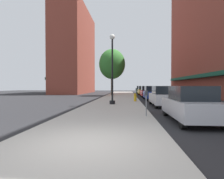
{
  "coord_description": "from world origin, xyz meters",
  "views": [
    {
      "loc": [
        1.08,
        -4.82,
        1.66
      ],
      "look_at": [
        -0.75,
        17.18,
        1.23
      ],
      "focal_mm": 29.39,
      "sensor_mm": 36.0,
      "label": 1
    }
  ],
  "objects_px": {
    "lamppost": "(112,68)",
    "car_blue": "(152,93)",
    "fire_hydrant": "(135,97)",
    "parking_meter_near": "(136,93)",
    "car_silver": "(190,104)",
    "car_red": "(147,92)",
    "car_green": "(140,90)",
    "tree_near": "(112,64)",
    "car_yellow": "(143,90)",
    "parking_meter_far": "(146,100)",
    "car_white": "(163,96)"
  },
  "relations": [
    {
      "from": "lamppost",
      "to": "car_red",
      "type": "height_order",
      "value": "lamppost"
    },
    {
      "from": "lamppost",
      "to": "car_green",
      "type": "height_order",
      "value": "lamppost"
    },
    {
      "from": "parking_meter_near",
      "to": "tree_near",
      "type": "relative_size",
      "value": 0.17
    },
    {
      "from": "car_yellow",
      "to": "fire_hydrant",
      "type": "bearing_deg",
      "value": -95.85
    },
    {
      "from": "parking_meter_far",
      "to": "car_silver",
      "type": "relative_size",
      "value": 0.3
    },
    {
      "from": "lamppost",
      "to": "parking_meter_near",
      "type": "relative_size",
      "value": 4.5
    },
    {
      "from": "car_red",
      "to": "car_white",
      "type": "bearing_deg",
      "value": -88.24
    },
    {
      "from": "parking_meter_near",
      "to": "car_white",
      "type": "relative_size",
      "value": 0.3
    },
    {
      "from": "car_silver",
      "to": "car_yellow",
      "type": "distance_m",
      "value": 25.83
    },
    {
      "from": "tree_near",
      "to": "car_silver",
      "type": "bearing_deg",
      "value": -76.16
    },
    {
      "from": "parking_meter_near",
      "to": "car_blue",
      "type": "relative_size",
      "value": 0.3
    },
    {
      "from": "tree_near",
      "to": "car_white",
      "type": "relative_size",
      "value": 1.81
    },
    {
      "from": "car_silver",
      "to": "car_yellow",
      "type": "xyz_separation_m",
      "value": [
        0.0,
        25.83,
        0.0
      ]
    },
    {
      "from": "lamppost",
      "to": "car_white",
      "type": "distance_m",
      "value": 4.83
    },
    {
      "from": "tree_near",
      "to": "car_yellow",
      "type": "xyz_separation_m",
      "value": [
        5.49,
        3.55,
        -4.54
      ]
    },
    {
      "from": "lamppost",
      "to": "car_white",
      "type": "height_order",
      "value": "lamppost"
    },
    {
      "from": "car_green",
      "to": "lamppost",
      "type": "bearing_deg",
      "value": -100.62
    },
    {
      "from": "parking_meter_far",
      "to": "car_blue",
      "type": "relative_size",
      "value": 0.3
    },
    {
      "from": "parking_meter_far",
      "to": "tree_near",
      "type": "relative_size",
      "value": 0.17
    },
    {
      "from": "tree_near",
      "to": "car_red",
      "type": "relative_size",
      "value": 1.81
    },
    {
      "from": "car_silver",
      "to": "car_blue",
      "type": "distance_m",
      "value": 13.29
    },
    {
      "from": "lamppost",
      "to": "fire_hydrant",
      "type": "bearing_deg",
      "value": 57.27
    },
    {
      "from": "fire_hydrant",
      "to": "car_yellow",
      "type": "relative_size",
      "value": 0.18
    },
    {
      "from": "car_silver",
      "to": "car_red",
      "type": "relative_size",
      "value": 1.0
    },
    {
      "from": "car_blue",
      "to": "car_red",
      "type": "distance_m",
      "value": 5.62
    },
    {
      "from": "car_blue",
      "to": "parking_meter_near",
      "type": "bearing_deg",
      "value": -134.91
    },
    {
      "from": "fire_hydrant",
      "to": "car_white",
      "type": "xyz_separation_m",
      "value": [
        2.12,
        -3.46,
        0.29
      ]
    },
    {
      "from": "lamppost",
      "to": "car_green",
      "type": "distance_m",
      "value": 26.4
    },
    {
      "from": "parking_meter_near",
      "to": "car_red",
      "type": "xyz_separation_m",
      "value": [
        1.95,
        7.7,
        -0.14
      ]
    },
    {
      "from": "fire_hydrant",
      "to": "car_white",
      "type": "distance_m",
      "value": 4.07
    },
    {
      "from": "parking_meter_far",
      "to": "tree_near",
      "type": "bearing_deg",
      "value": 99.31
    },
    {
      "from": "parking_meter_near",
      "to": "car_red",
      "type": "height_order",
      "value": "car_red"
    },
    {
      "from": "lamppost",
      "to": "tree_near",
      "type": "height_order",
      "value": "tree_near"
    },
    {
      "from": "fire_hydrant",
      "to": "car_silver",
      "type": "xyz_separation_m",
      "value": [
        2.12,
        -9.89,
        0.29
      ]
    },
    {
      "from": "lamppost",
      "to": "car_blue",
      "type": "bearing_deg",
      "value": 57.67
    },
    {
      "from": "fire_hydrant",
      "to": "car_blue",
      "type": "bearing_deg",
      "value": 58.06
    },
    {
      "from": "fire_hydrant",
      "to": "car_yellow",
      "type": "distance_m",
      "value": 16.09
    },
    {
      "from": "car_white",
      "to": "car_green",
      "type": "bearing_deg",
      "value": 87.94
    },
    {
      "from": "lamppost",
      "to": "car_yellow",
      "type": "xyz_separation_m",
      "value": [
        4.18,
        19.15,
        -2.39
      ]
    },
    {
      "from": "parking_meter_near",
      "to": "car_yellow",
      "type": "xyz_separation_m",
      "value": [
        1.95,
        14.62,
        -0.14
      ]
    },
    {
      "from": "tree_near",
      "to": "car_red",
      "type": "distance_m",
      "value": 7.88
    },
    {
      "from": "parking_meter_near",
      "to": "tree_near",
      "type": "distance_m",
      "value": 12.43
    },
    {
      "from": "lamppost",
      "to": "car_green",
      "type": "xyz_separation_m",
      "value": [
        4.18,
        25.95,
        -2.39
      ]
    },
    {
      "from": "parking_meter_near",
      "to": "car_silver",
      "type": "relative_size",
      "value": 0.3
    },
    {
      "from": "fire_hydrant",
      "to": "lamppost",
      "type": "bearing_deg",
      "value": -122.73
    },
    {
      "from": "lamppost",
      "to": "car_silver",
      "type": "xyz_separation_m",
      "value": [
        4.18,
        -6.68,
        -2.39
      ]
    },
    {
      "from": "car_blue",
      "to": "car_red",
      "type": "bearing_deg",
      "value": 88.27
    },
    {
      "from": "lamppost",
      "to": "car_red",
      "type": "xyz_separation_m",
      "value": [
        4.18,
        12.23,
        -2.39
      ]
    },
    {
      "from": "parking_meter_far",
      "to": "car_green",
      "type": "height_order",
      "value": "car_green"
    },
    {
      "from": "tree_near",
      "to": "car_blue",
      "type": "distance_m",
      "value": 11.47
    }
  ]
}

